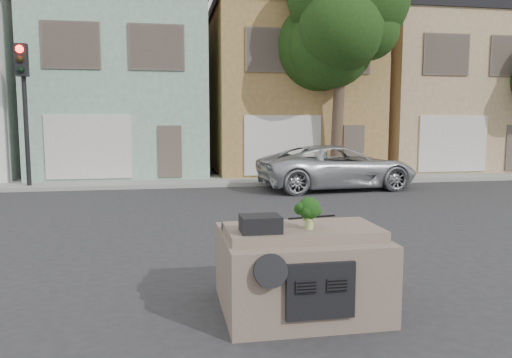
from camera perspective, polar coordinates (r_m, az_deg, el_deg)
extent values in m
plane|color=#303033|center=(9.59, 0.19, -8.09)|extent=(120.00, 120.00, 0.00)
cube|color=gray|center=(19.83, -5.29, -0.18)|extent=(40.00, 3.00, 0.15)
cube|color=#8DB39B|center=(23.73, -14.82, 9.71)|extent=(7.20, 8.20, 7.55)
cube|color=#A07B45|center=(24.33, 3.35, 9.84)|extent=(7.20, 8.20, 7.55)
cube|color=tan|center=(27.07, 19.18, 9.17)|extent=(7.20, 8.20, 7.55)
imported|color=#BABCC1|center=(18.14, 9.25, -1.12)|extent=(5.88, 3.12, 1.58)
cube|color=black|center=(19.23, -24.90, 6.41)|extent=(0.40, 0.40, 5.10)
cube|color=#1D3B12|center=(20.14, 9.39, 11.77)|extent=(4.40, 4.00, 8.50)
cube|color=#766355|center=(6.62, 4.94, -9.92)|extent=(2.00, 1.80, 1.12)
cube|color=black|center=(6.00, 0.51, -5.14)|extent=(0.48, 0.38, 0.20)
cube|color=black|center=(6.91, 6.42, -4.35)|extent=(0.69, 0.15, 0.02)
cube|color=black|center=(6.18, 6.10, -3.85)|extent=(0.46, 0.46, 0.41)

